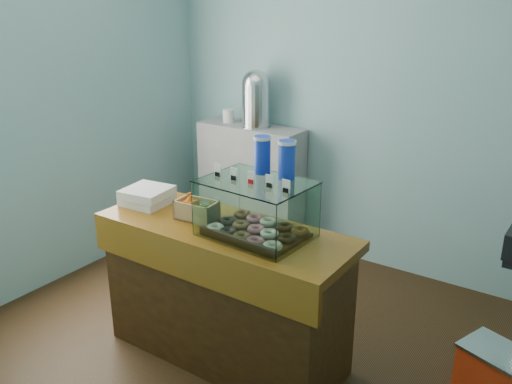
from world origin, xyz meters
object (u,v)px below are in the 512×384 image
Objects in this scene: counter at (225,292)px; red_cooler at (494,374)px; coffee_urn at (256,97)px; display_case at (260,206)px.

counter reaches higher than red_cooler.
coffee_urn is (-0.83, 1.56, 0.91)m from counter.
display_case is 1.88m from coffee_urn.
display_case is 1.23× the size of coffee_urn.
counter is 1.63m from red_cooler.
coffee_urn is at bearing 118.05° from counter.
coffee_urn reaches higher than display_case.
coffee_urn is (-1.07, 1.52, 0.29)m from display_case.
display_case is 1.40× the size of red_cooler.
counter is 0.66m from display_case.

